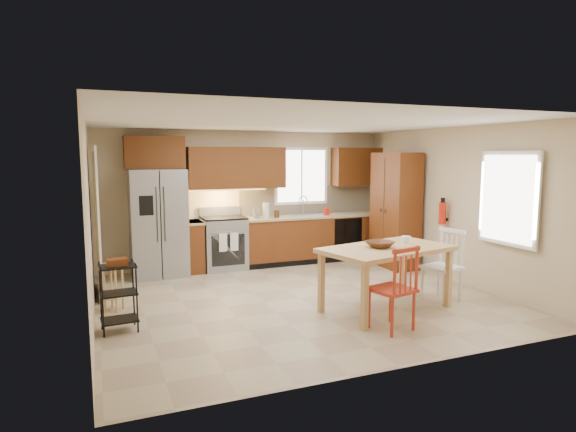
{
  "coord_description": "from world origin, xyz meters",
  "views": [
    {
      "loc": [
        -2.66,
        -6.2,
        2.04
      ],
      "look_at": [
        -0.01,
        0.4,
        1.15
      ],
      "focal_mm": 30.0,
      "sensor_mm": 36.0,
      "label": 1
    }
  ],
  "objects_px": {
    "fire_extinguisher": "(442,213)",
    "chair_red": "(392,288)",
    "utility_cart": "(119,297)",
    "range_stove": "(224,244)",
    "bar_stool": "(114,287)",
    "chair_white": "(442,266)",
    "table_jar": "(406,242)",
    "soap_bottle": "(327,210)",
    "pantry": "(395,210)",
    "refrigerator": "(158,223)",
    "dining_table": "(386,279)",
    "table_bowl": "(380,248)"
  },
  "relations": [
    {
      "from": "dining_table",
      "to": "table_jar",
      "type": "bearing_deg",
      "value": 2.79
    },
    {
      "from": "fire_extinguisher",
      "to": "bar_stool",
      "type": "relative_size",
      "value": 0.57
    },
    {
      "from": "dining_table",
      "to": "utility_cart",
      "type": "height_order",
      "value": "dining_table"
    },
    {
      "from": "fire_extinguisher",
      "to": "bar_stool",
      "type": "distance_m",
      "value": 5.2
    },
    {
      "from": "range_stove",
      "to": "refrigerator",
      "type": "bearing_deg",
      "value": -177.01
    },
    {
      "from": "soap_bottle",
      "to": "fire_extinguisher",
      "type": "xyz_separation_m",
      "value": [
        1.15,
        -1.95,
        0.1
      ]
    },
    {
      "from": "refrigerator",
      "to": "utility_cart",
      "type": "bearing_deg",
      "value": -106.78
    },
    {
      "from": "range_stove",
      "to": "bar_stool",
      "type": "bearing_deg",
      "value": -137.6
    },
    {
      "from": "dining_table",
      "to": "table_jar",
      "type": "distance_m",
      "value": 0.6
    },
    {
      "from": "chair_white",
      "to": "bar_stool",
      "type": "height_order",
      "value": "chair_white"
    },
    {
      "from": "refrigerator",
      "to": "table_bowl",
      "type": "xyz_separation_m",
      "value": [
        2.46,
        -3.04,
        -0.06
      ]
    },
    {
      "from": "range_stove",
      "to": "fire_extinguisher",
      "type": "bearing_deg",
      "value": -32.62
    },
    {
      "from": "soap_bottle",
      "to": "pantry",
      "type": "distance_m",
      "value": 1.31
    },
    {
      "from": "chair_red",
      "to": "table_jar",
      "type": "xyz_separation_m",
      "value": [
        0.73,
        0.76,
        0.38
      ]
    },
    {
      "from": "table_bowl",
      "to": "range_stove",
      "type": "bearing_deg",
      "value": 112.88
    },
    {
      "from": "refrigerator",
      "to": "pantry",
      "type": "relative_size",
      "value": 0.87
    },
    {
      "from": "chair_red",
      "to": "table_bowl",
      "type": "distance_m",
      "value": 0.77
    },
    {
      "from": "range_stove",
      "to": "table_bowl",
      "type": "distance_m",
      "value": 3.38
    },
    {
      "from": "chair_white",
      "to": "bar_stool",
      "type": "relative_size",
      "value": 1.61
    },
    {
      "from": "pantry",
      "to": "table_bowl",
      "type": "xyz_separation_m",
      "value": [
        -1.67,
        -2.11,
        -0.2
      ]
    },
    {
      "from": "soap_bottle",
      "to": "chair_red",
      "type": "relative_size",
      "value": 0.19
    },
    {
      "from": "bar_stool",
      "to": "utility_cart",
      "type": "bearing_deg",
      "value": -86.35
    },
    {
      "from": "range_stove",
      "to": "fire_extinguisher",
      "type": "height_order",
      "value": "fire_extinguisher"
    },
    {
      "from": "bar_stool",
      "to": "utility_cart",
      "type": "relative_size",
      "value": 0.76
    },
    {
      "from": "table_jar",
      "to": "dining_table",
      "type": "bearing_deg",
      "value": -164.05
    },
    {
      "from": "refrigerator",
      "to": "chair_red",
      "type": "relative_size",
      "value": 1.81
    },
    {
      "from": "pantry",
      "to": "table_jar",
      "type": "xyz_separation_m",
      "value": [
        -1.19,
        -2.01,
        -0.17
      ]
    },
    {
      "from": "chair_red",
      "to": "table_bowl",
      "type": "bearing_deg",
      "value": 56.36
    },
    {
      "from": "chair_red",
      "to": "table_jar",
      "type": "bearing_deg",
      "value": 33.08
    },
    {
      "from": "chair_white",
      "to": "table_jar",
      "type": "relative_size",
      "value": 6.26
    },
    {
      "from": "range_stove",
      "to": "table_bowl",
      "type": "xyz_separation_m",
      "value": [
        1.31,
        -3.1,
        0.39
      ]
    },
    {
      "from": "refrigerator",
      "to": "utility_cart",
      "type": "height_order",
      "value": "refrigerator"
    },
    {
      "from": "table_jar",
      "to": "fire_extinguisher",
      "type": "bearing_deg",
      "value": 34.49
    },
    {
      "from": "range_stove",
      "to": "table_jar",
      "type": "bearing_deg",
      "value": -59.11
    },
    {
      "from": "bar_stool",
      "to": "fire_extinguisher",
      "type": "bearing_deg",
      "value": -1.22
    },
    {
      "from": "refrigerator",
      "to": "chair_white",
      "type": "xyz_separation_m",
      "value": [
        3.51,
        -2.99,
        -0.41
      ]
    },
    {
      "from": "refrigerator",
      "to": "range_stove",
      "type": "xyz_separation_m",
      "value": [
        1.15,
        0.06,
        -0.45
      ]
    },
    {
      "from": "refrigerator",
      "to": "fire_extinguisher",
      "type": "distance_m",
      "value": 4.76
    },
    {
      "from": "refrigerator",
      "to": "range_stove",
      "type": "distance_m",
      "value": 1.24
    },
    {
      "from": "refrigerator",
      "to": "fire_extinguisher",
      "type": "xyz_separation_m",
      "value": [
        4.33,
        -1.98,
        0.19
      ]
    },
    {
      "from": "fire_extinguisher",
      "to": "table_jar",
      "type": "distance_m",
      "value": 1.7
    },
    {
      "from": "range_stove",
      "to": "utility_cart",
      "type": "relative_size",
      "value": 1.12
    },
    {
      "from": "chair_white",
      "to": "table_bowl",
      "type": "bearing_deg",
      "value": 79.55
    },
    {
      "from": "range_stove",
      "to": "bar_stool",
      "type": "xyz_separation_m",
      "value": [
        -1.95,
        -1.78,
        -0.15
      ]
    },
    {
      "from": "pantry",
      "to": "table_jar",
      "type": "height_order",
      "value": "pantry"
    },
    {
      "from": "utility_cart",
      "to": "range_stove",
      "type": "bearing_deg",
      "value": 50.1
    },
    {
      "from": "fire_extinguisher",
      "to": "chair_red",
      "type": "bearing_deg",
      "value": -141.01
    },
    {
      "from": "fire_extinguisher",
      "to": "pantry",
      "type": "bearing_deg",
      "value": 100.78
    },
    {
      "from": "range_stove",
      "to": "pantry",
      "type": "relative_size",
      "value": 0.44
    },
    {
      "from": "fire_extinguisher",
      "to": "chair_white",
      "type": "distance_m",
      "value": 1.43
    }
  ]
}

